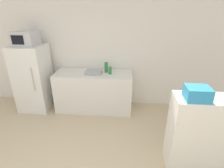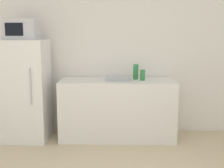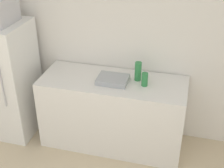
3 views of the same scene
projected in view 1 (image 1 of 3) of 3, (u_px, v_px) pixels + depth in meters
wall_back at (92, 50)px, 3.99m from camera, size 8.00×0.06×2.60m
refrigerator at (33, 78)px, 3.91m from camera, size 0.67×0.66×1.47m
microwave at (26, 38)px, 3.56m from camera, size 0.45×0.43×0.29m
counter at (94, 91)px, 3.98m from camera, size 1.69×0.66×0.88m
sink_basin at (93, 72)px, 3.77m from camera, size 0.34×0.27×0.06m
bottle_tall at (106, 67)px, 3.82m from camera, size 0.08×0.08×0.22m
bottle_short at (110, 70)px, 3.73m from camera, size 0.07×0.07×0.15m
shelf_cabinet at (200, 134)px, 2.42m from camera, size 0.82×0.41×1.15m
basket at (197, 93)px, 2.11m from camera, size 0.29×0.24×0.17m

